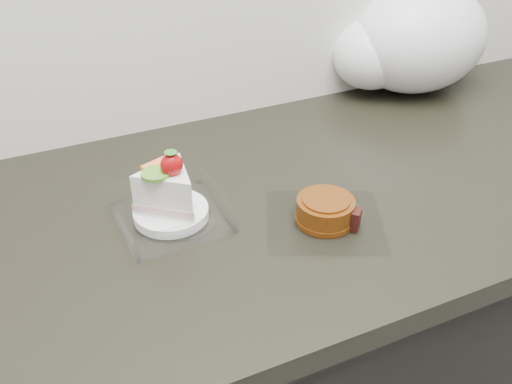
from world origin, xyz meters
name	(u,v)px	position (x,y,z in m)	size (l,w,h in m)	color
counter	(250,377)	(0.00, 1.69, 0.45)	(2.04, 0.64, 0.90)	black
cake_tray	(170,202)	(-0.13, 1.69, 0.93)	(0.17, 0.17, 0.13)	white
mooncake_wrap	(326,213)	(0.09, 1.59, 0.92)	(0.23, 0.23, 0.04)	white
plastic_bag	(411,41)	(0.50, 1.95, 1.02)	(0.35, 0.25, 0.29)	white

